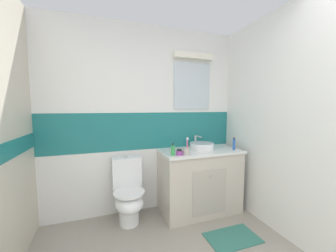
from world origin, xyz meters
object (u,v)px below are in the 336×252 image
object	(u,v)px
hair_gel_jar	(179,152)
toothpaste_tube_upright	(234,144)
sink_basin	(202,146)
toothbrush_cup	(186,151)
toilet	(128,193)
soap_dispenser	(173,150)

from	to	relation	value
hair_gel_jar	toothpaste_tube_upright	distance (m)	0.80
sink_basin	toothbrush_cup	bearing A→B (deg)	-145.95
toilet	sink_basin	bearing A→B (deg)	-0.39
toothbrush_cup	hair_gel_jar	size ratio (longest dim) A/B	2.64
toothpaste_tube_upright	toilet	bearing A→B (deg)	172.12
toothbrush_cup	soap_dispenser	xyz separation A→B (m)	(-0.16, 0.04, 0.01)
toothpaste_tube_upright	soap_dispenser	bearing A→B (deg)	-179.94
sink_basin	soap_dispenser	bearing A→B (deg)	-159.20
soap_dispenser	hair_gel_jar	distance (m)	0.08
toilet	hair_gel_jar	world-z (taller)	hair_gel_jar
soap_dispenser	toothpaste_tube_upright	bearing A→B (deg)	0.06
sink_basin	toothpaste_tube_upright	distance (m)	0.43
sink_basin	hair_gel_jar	bearing A→B (deg)	-153.87
toilet	toothbrush_cup	xyz separation A→B (m)	(0.67, -0.23, 0.53)
toothbrush_cup	toothpaste_tube_upright	bearing A→B (deg)	2.98
sink_basin	soap_dispenser	size ratio (longest dim) A/B	2.36
soap_dispenser	hair_gel_jar	bearing A→B (deg)	-11.88
sink_basin	hair_gel_jar	distance (m)	0.46
toilet	soap_dispenser	distance (m)	0.77
toilet	hair_gel_jar	size ratio (longest dim) A/B	9.91
toilet	soap_dispenser	world-z (taller)	soap_dispenser
toothbrush_cup	hair_gel_jar	world-z (taller)	toothbrush_cup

